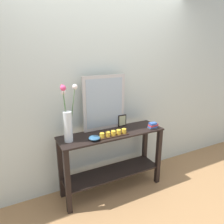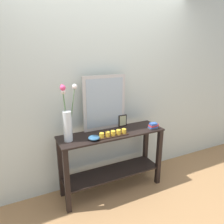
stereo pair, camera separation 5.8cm
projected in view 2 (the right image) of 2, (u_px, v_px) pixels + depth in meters
name	position (u px, v px, depth m)	size (l,w,h in m)	color
ground_plane	(112.00, 189.00, 2.85)	(7.00, 6.00, 0.02)	#997047
wall_back	(101.00, 87.00, 2.73)	(6.40, 0.08, 2.70)	beige
console_table	(112.00, 155.00, 2.70)	(1.35, 0.39, 0.82)	black
mirror_leaning	(105.00, 103.00, 2.64)	(0.57, 0.03, 0.70)	#B7B2AD
tall_vase_left	(68.00, 120.00, 2.31)	(0.19, 0.14, 0.64)	silver
candle_tray	(113.00, 134.00, 2.50)	(0.39, 0.09, 0.07)	#382316
picture_frame_small	(123.00, 121.00, 2.81)	(0.12, 0.01, 0.16)	black
decorative_bowl	(94.00, 138.00, 2.39)	(0.13, 0.13, 0.05)	#2D5B84
book_stack	(153.00, 126.00, 2.73)	(0.14, 0.09, 0.08)	#424247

